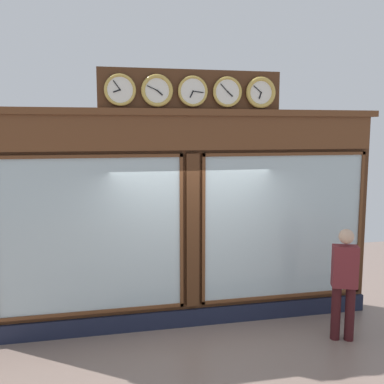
% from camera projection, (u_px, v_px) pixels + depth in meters
% --- Properties ---
extents(shop_facade, '(6.19, 0.42, 4.01)m').
position_uv_depth(shop_facade, '(190.00, 216.00, 7.10)').
color(shop_facade, '#4C2B16').
rests_on(shop_facade, ground_plane).
extents(pedestrian, '(0.42, 0.34, 1.69)m').
position_uv_depth(pedestrian, '(344.00, 280.00, 6.60)').
color(pedestrian, '#3A1316').
rests_on(pedestrian, ground_plane).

